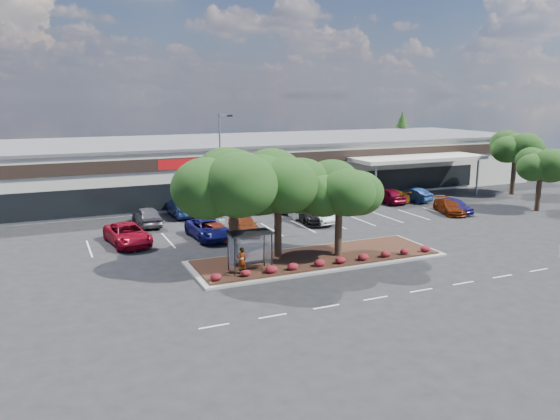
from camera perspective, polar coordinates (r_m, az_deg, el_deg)
name	(u,v)px	position (r m, az deg, el deg)	size (l,w,h in m)	color
ground	(373,273)	(36.43, 9.65, -6.46)	(160.00, 160.00, 0.00)	black
retail_store	(218,165)	(66.10, -6.54, 4.65)	(80.40, 25.20, 6.25)	beige
landscape_island	(317,258)	(38.70, 3.91, -5.03)	(18.00, 6.00, 0.26)	gray
lane_markings	(301,236)	(45.06, 2.23, -2.73)	(33.12, 20.06, 0.01)	silver
shrub_row	(332,261)	(36.83, 5.43, -5.31)	(17.00, 0.80, 0.50)	maroon
bus_shelter	(249,240)	(35.02, -3.26, -3.13)	(2.75, 1.55, 2.59)	black
island_tree_west	(233,207)	(35.85, -4.91, 0.32)	(7.20, 7.20, 7.89)	#193811
island_tree_mid	(278,205)	(37.78, -0.22, 0.52)	(6.60, 6.60, 7.32)	#193811
island_tree_east	(339,210)	(38.31, 6.18, -0.02)	(5.80, 5.80, 6.50)	#193811
tree_east_near	(540,179)	(60.14, 25.50, 2.96)	(5.60, 5.60, 6.51)	#193811
tree_east_far	(514,162)	(69.07, 23.29, 4.62)	(6.40, 6.40, 7.62)	#193811
conifer_north_east	(401,139)	(90.44, 12.57, 7.23)	(3.96, 3.96, 9.00)	#193811
person_waiting	(242,260)	(34.76, -4.04, -5.28)	(0.63, 0.41, 1.72)	#594C47
light_pole	(222,176)	(48.77, -6.11, 3.56)	(1.43, 0.51, 9.86)	gray
survey_stake	(560,249)	(43.85, 27.23, -3.61)	(0.08, 0.14, 1.01)	#AA8159
car_0	(128,234)	(44.00, -15.62, -2.45)	(2.69, 5.83, 1.62)	maroon
car_1	(215,231)	(44.18, -6.83, -2.15)	(1.71, 4.25, 1.45)	maroon
car_2	(208,229)	(44.52, -7.49, -1.99)	(2.57, 5.58, 1.55)	navy
car_3	(244,225)	(45.78, -3.75, -1.53)	(1.82, 4.52, 1.54)	maroon
car_4	(310,213)	(49.96, 3.20, -0.31)	(2.35, 5.78, 1.68)	black
car_5	(312,214)	(49.70, 3.33, -0.38)	(1.77, 5.09, 1.68)	silver
car_7	(449,207)	(56.03, 17.28, 0.34)	(1.92, 4.71, 1.37)	#642108
car_8	(454,205)	(56.45, 17.75, 0.46)	(1.78, 4.42, 1.51)	navy
car_9	(147,216)	(49.92, -13.72, -0.62)	(2.03, 5.06, 1.72)	#525158
car_11	(181,208)	(53.05, -10.34, 0.24)	(1.80, 5.15, 1.70)	navy
car_12	(292,203)	(54.97, 1.23, 0.73)	(1.59, 4.56, 1.50)	silver
car_13	(279,203)	(55.00, -0.14, 0.77)	(2.58, 5.60, 1.56)	navy
car_14	(307,199)	(56.94, 2.85, 1.14)	(1.83, 4.55, 1.55)	#1F502D
car_15	(388,196)	(60.20, 11.18, 1.46)	(2.03, 5.00, 1.45)	#83490D
car_16	(388,195)	(59.99, 11.24, 1.50)	(1.89, 4.71, 1.60)	maroon
car_17	(412,195)	(61.33, 13.60, 1.57)	(1.59, 4.55, 1.50)	navy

